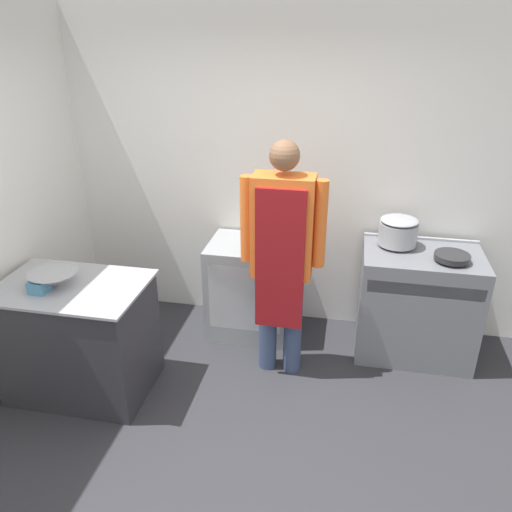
# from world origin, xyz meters

# --- Properties ---
(ground_plane) EXTENTS (14.00, 14.00, 0.00)m
(ground_plane) POSITION_xyz_m (0.00, 0.00, 0.00)
(ground_plane) COLOR #2D2D33
(wall_back) EXTENTS (8.00, 0.05, 2.70)m
(wall_back) POSITION_xyz_m (0.00, 1.97, 1.35)
(wall_back) COLOR white
(wall_back) RESTS_ON ground_plane
(wall_left) EXTENTS (0.05, 8.00, 2.70)m
(wall_left) POSITION_xyz_m (-1.79, 1.00, 1.35)
(wall_left) COLOR white
(wall_left) RESTS_ON ground_plane
(prep_counter) EXTENTS (1.03, 0.70, 0.87)m
(prep_counter) POSITION_xyz_m (-1.20, 0.63, 0.44)
(prep_counter) COLOR #2D2D33
(prep_counter) RESTS_ON ground_plane
(stove) EXTENTS (0.92, 0.62, 0.92)m
(stove) POSITION_xyz_m (1.26, 1.59, 0.45)
(stove) COLOR slate
(stove) RESTS_ON ground_plane
(fridge_unit) EXTENTS (0.71, 0.57, 0.84)m
(fridge_unit) POSITION_xyz_m (-0.13, 1.64, 0.42)
(fridge_unit) COLOR #93999E
(fridge_unit) RESTS_ON ground_plane
(person_cook) EXTENTS (0.62, 0.24, 1.83)m
(person_cook) POSITION_xyz_m (0.21, 1.14, 1.04)
(person_cook) COLOR #38476B
(person_cook) RESTS_ON ground_plane
(mixing_bowl) EXTENTS (0.33, 0.33, 0.11)m
(mixing_bowl) POSITION_xyz_m (-1.30, 0.60, 0.93)
(mixing_bowl) COLOR #9EA0A8
(mixing_bowl) RESTS_ON prep_counter
(plastic_tub) EXTENTS (0.12, 0.12, 0.09)m
(plastic_tub) POSITION_xyz_m (-1.35, 0.50, 0.92)
(plastic_tub) COLOR teal
(plastic_tub) RESTS_ON prep_counter
(stock_pot) EXTENTS (0.30, 0.30, 0.23)m
(stock_pot) POSITION_xyz_m (1.05, 1.70, 1.04)
(stock_pot) COLOR #9EA0A8
(stock_pot) RESTS_ON stove
(saute_pan) EXTENTS (0.26, 0.26, 0.04)m
(saute_pan) POSITION_xyz_m (1.44, 1.48, 0.94)
(saute_pan) COLOR #262628
(saute_pan) RESTS_ON stove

